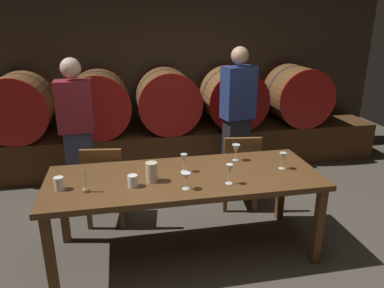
{
  "coord_description": "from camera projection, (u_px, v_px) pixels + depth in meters",
  "views": [
    {
      "loc": [
        -0.64,
        -2.54,
        2.1
      ],
      "look_at": [
        0.01,
        0.74,
        0.92
      ],
      "focal_mm": 34.28,
      "sensor_mm": 36.0,
      "label": 1
    }
  ],
  "objects": [
    {
      "name": "guest_right",
      "position": [
        237.0,
        118.0,
        4.51
      ],
      "size": [
        0.42,
        0.32,
        1.76
      ],
      "rotation": [
        0.0,
        0.0,
        3.36
      ],
      "color": "black",
      "rests_on": "ground"
    },
    {
      "name": "cup_left",
      "position": [
        59.0,
        183.0,
        2.93
      ],
      "size": [
        0.08,
        0.08,
        0.11
      ],
      "primitive_type": "cylinder",
      "color": "white",
      "rests_on": "dining_table"
    },
    {
      "name": "guest_left",
      "position": [
        78.0,
        133.0,
        4.06
      ],
      "size": [
        0.39,
        0.25,
        1.69
      ],
      "rotation": [
        0.0,
        0.0,
        3.18
      ],
      "color": "#33384C",
      "rests_on": "ground"
    },
    {
      "name": "pitcher",
      "position": [
        152.0,
        172.0,
        3.06
      ],
      "size": [
        0.1,
        0.1,
        0.17
      ],
      "color": "beige",
      "rests_on": "dining_table"
    },
    {
      "name": "chair_right",
      "position": [
        240.0,
        168.0,
        4.09
      ],
      "size": [
        0.45,
        0.45,
        0.88
      ],
      "rotation": [
        0.0,
        0.0,
        3.01
      ],
      "color": "brown",
      "rests_on": "ground"
    },
    {
      "name": "wine_glass_far_left",
      "position": [
        186.0,
        177.0,
        2.92
      ],
      "size": [
        0.08,
        0.08,
        0.14
      ],
      "color": "white",
      "rests_on": "dining_table"
    },
    {
      "name": "ground_plane",
      "position": [
        208.0,
        272.0,
        3.17
      ],
      "size": [
        8.96,
        8.96,
        0.0
      ],
      "primitive_type": "plane",
      "color": "#4C443A"
    },
    {
      "name": "wine_glass_left",
      "position": [
        184.0,
        159.0,
        3.24
      ],
      "size": [
        0.06,
        0.06,
        0.17
      ],
      "color": "silver",
      "rests_on": "dining_table"
    },
    {
      "name": "wine_glass_right",
      "position": [
        236.0,
        149.0,
        3.5
      ],
      "size": [
        0.08,
        0.08,
        0.16
      ],
      "color": "silver",
      "rests_on": "dining_table"
    },
    {
      "name": "wine_barrel_right",
      "position": [
        231.0,
        97.0,
        5.37
      ],
      "size": [
        0.86,
        0.89,
        0.86
      ],
      "color": "brown",
      "rests_on": "barrel_shelf"
    },
    {
      "name": "wine_glass_center",
      "position": [
        229.0,
        170.0,
        3.01
      ],
      "size": [
        0.06,
        0.06,
        0.17
      ],
      "color": "silver",
      "rests_on": "dining_table"
    },
    {
      "name": "cup_right",
      "position": [
        133.0,
        181.0,
        2.98
      ],
      "size": [
        0.08,
        0.08,
        0.1
      ],
      "primitive_type": "cylinder",
      "color": "white",
      "rests_on": "dining_table"
    },
    {
      "name": "wine_barrel_left",
      "position": [
        99.0,
        102.0,
        5.03
      ],
      "size": [
        0.86,
        0.89,
        0.86
      ],
      "color": "#513319",
      "rests_on": "barrel_shelf"
    },
    {
      "name": "barrel_shelf",
      "position": [
        168.0,
        146.0,
        5.43
      ],
      "size": [
        6.2,
        0.9,
        0.55
      ],
      "primitive_type": "cube",
      "color": "#4C2D16",
      "rests_on": "ground"
    },
    {
      "name": "chair_left",
      "position": [
        105.0,
        182.0,
        3.76
      ],
      "size": [
        0.45,
        0.45,
        0.88
      ],
      "rotation": [
        0.0,
        0.0,
        3.0
      ],
      "color": "brown",
      "rests_on": "ground"
    },
    {
      "name": "wine_barrel_far_right",
      "position": [
        294.0,
        94.0,
        5.56
      ],
      "size": [
        0.86,
        0.89,
        0.86
      ],
      "color": "brown",
      "rests_on": "barrel_shelf"
    },
    {
      "name": "candle_center",
      "position": [
        85.0,
        185.0,
        2.89
      ],
      "size": [
        0.05,
        0.05,
        0.22
      ],
      "color": "olive",
      "rests_on": "dining_table"
    },
    {
      "name": "wine_barrel_center",
      "position": [
        167.0,
        99.0,
        5.2
      ],
      "size": [
        0.86,
        0.89,
        0.86
      ],
      "color": "brown",
      "rests_on": "barrel_shelf"
    },
    {
      "name": "wine_barrel_far_left",
      "position": [
        20.0,
        106.0,
        4.84
      ],
      "size": [
        0.86,
        0.89,
        0.86
      ],
      "color": "brown",
      "rests_on": "barrel_shelf"
    },
    {
      "name": "back_wall",
      "position": [
        162.0,
        73.0,
        5.61
      ],
      "size": [
        6.89,
        0.24,
        2.54
      ],
      "primitive_type": "cube",
      "color": "#473A2D",
      "rests_on": "ground"
    },
    {
      "name": "dining_table",
      "position": [
        185.0,
        183.0,
        3.23
      ],
      "size": [
        2.38,
        0.89,
        0.78
      ],
      "color": "brown",
      "rests_on": "ground"
    },
    {
      "name": "wine_glass_far_right",
      "position": [
        283.0,
        158.0,
        3.31
      ],
      "size": [
        0.06,
        0.06,
        0.15
      ],
      "color": "silver",
      "rests_on": "dining_table"
    }
  ]
}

